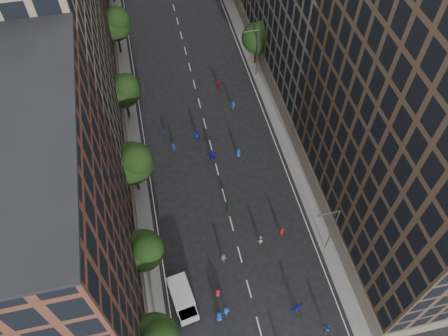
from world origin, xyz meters
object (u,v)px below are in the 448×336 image
at_px(streetlamp_near, 331,229).
at_px(skater_2, 327,328).
at_px(skater_0, 219,317).
at_px(streetlamp_far, 256,50).
at_px(cargo_van, 183,298).

height_order(streetlamp_near, skater_2, streetlamp_near).
distance_m(skater_0, skater_2, 11.95).
bearing_deg(skater_0, streetlamp_far, -89.50).
bearing_deg(skater_2, streetlamp_far, -80.73).
height_order(skater_0, skater_2, skater_0).
bearing_deg(skater_2, cargo_van, -10.07).
relative_size(streetlamp_far, skater_0, 4.84).
relative_size(streetlamp_near, skater_2, 5.29).
bearing_deg(streetlamp_far, streetlamp_near, -90.00).
relative_size(cargo_van, skater_0, 2.87).
bearing_deg(cargo_van, skater_0, -46.37).
height_order(cargo_van, skater_0, cargo_van).
relative_size(streetlamp_near, streetlamp_far, 1.00).
xyz_separation_m(cargo_van, skater_0, (3.62, -2.78, -0.49)).
relative_size(streetlamp_near, cargo_van, 1.69).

